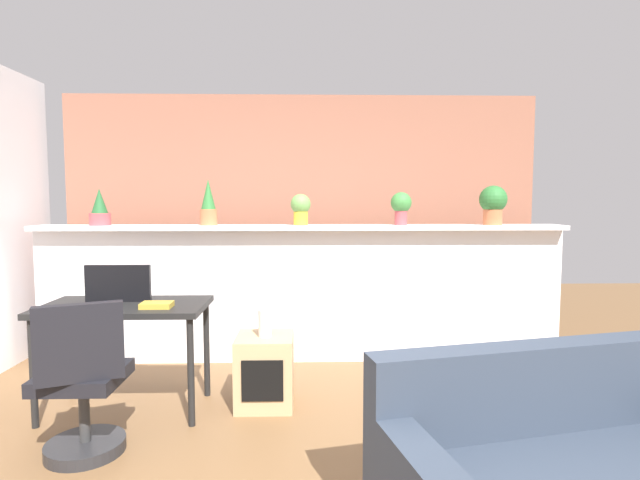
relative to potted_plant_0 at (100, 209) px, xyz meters
name	(u,v)px	position (x,y,z in m)	size (l,w,h in m)	color
divider_wall	(302,295)	(1.77, 0.05, -0.78)	(4.69, 0.16, 1.20)	white
plant_shelf	(301,227)	(1.77, 0.01, -0.16)	(4.69, 0.32, 0.04)	white
brick_wall_behind	(302,221)	(1.77, 0.65, -0.13)	(4.69, 0.10, 2.50)	#935B47
potted_plant_0	(100,209)	(0.00, 0.00, 0.00)	(0.18, 0.18, 0.32)	#B7474C
potted_plant_1	(208,204)	(0.95, 0.00, 0.04)	(0.15, 0.15, 0.40)	#C66B42
potted_plant_2	(301,208)	(1.76, -0.01, 0.01)	(0.18, 0.18, 0.28)	gold
potted_plant_3	(401,206)	(2.66, 0.02, 0.03)	(0.19, 0.19, 0.29)	#B7474C
potted_plant_4	(493,203)	(3.48, -0.01, 0.06)	(0.24, 0.24, 0.35)	#C66B42
desk	(125,316)	(0.57, -1.02, -0.71)	(1.10, 0.60, 0.75)	black
tv_monitor	(118,283)	(0.50, -0.94, -0.50)	(0.45, 0.04, 0.26)	black
office_chair	(83,391)	(0.55, -1.65, -0.99)	(0.51, 0.51, 0.91)	#262628
side_cube_shelf	(265,371)	(1.52, -0.95, -1.13)	(0.40, 0.41, 0.50)	tan
vase_on_shelf	(265,323)	(1.52, -0.96, -0.78)	(0.10, 0.10, 0.19)	silver
book_on_desk	(157,305)	(0.82, -1.14, -0.61)	(0.20, 0.13, 0.04)	gold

